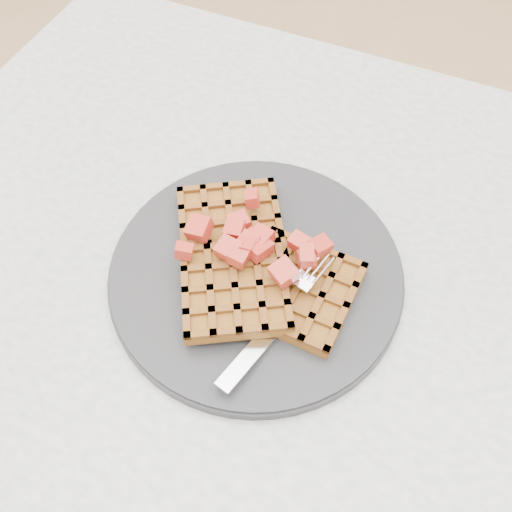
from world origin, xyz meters
name	(u,v)px	position (x,y,z in m)	size (l,w,h in m)	color
ground	(317,483)	(0.00, 0.00, 0.00)	(4.00, 4.00, 0.00)	tan
table	(364,363)	(0.00, 0.00, 0.64)	(1.20, 0.80, 0.75)	#BCBCB9
plate	(256,273)	(-0.14, -0.01, 0.76)	(0.31, 0.31, 0.02)	black
waffles	(255,266)	(-0.14, -0.01, 0.78)	(0.23, 0.22, 0.03)	brown
strawberry_pile	(256,248)	(-0.14, -0.01, 0.80)	(0.15, 0.15, 0.02)	#950C04
fork	(284,314)	(-0.09, -0.05, 0.77)	(0.02, 0.18, 0.02)	silver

